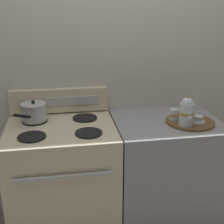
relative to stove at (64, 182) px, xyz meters
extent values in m
plane|color=gray|center=(0.40, 0.00, -0.45)|extent=(6.00, 6.00, 0.00)
cube|color=beige|center=(0.40, 0.35, 0.65)|extent=(6.00, 0.05, 2.20)
cube|color=beige|center=(0.00, 0.00, 0.00)|extent=(0.78, 0.65, 0.89)
cylinder|color=silver|center=(0.00, -0.34, 0.25)|extent=(0.62, 0.02, 0.02)
cylinder|color=black|center=(-0.19, 0.15, 0.45)|extent=(0.19, 0.19, 0.01)
cylinder|color=black|center=(0.19, 0.15, 0.45)|extent=(0.19, 0.19, 0.01)
cylinder|color=black|center=(-0.19, -0.15, 0.45)|extent=(0.19, 0.19, 0.01)
cylinder|color=black|center=(0.19, -0.15, 0.45)|extent=(0.19, 0.19, 0.01)
cube|color=beige|center=(0.00, 0.30, 0.55)|extent=(0.77, 0.05, 0.19)
cube|color=#B7B7BC|center=(0.00, 0.28, 0.55)|extent=(0.62, 0.01, 0.07)
cube|color=#939399|center=(0.79, 0.00, 0.00)|extent=(0.79, 0.65, 0.89)
cylinder|color=#B7B7BC|center=(-0.19, 0.15, 0.52)|extent=(0.18, 0.18, 0.12)
cylinder|color=#B7B7BC|center=(-0.19, 0.15, 0.58)|extent=(0.19, 0.19, 0.01)
sphere|color=black|center=(-0.19, 0.15, 0.60)|extent=(0.03, 0.03, 0.03)
cylinder|color=black|center=(-0.26, 0.01, 0.54)|extent=(0.12, 0.08, 0.02)
cylinder|color=brown|center=(0.95, -0.07, 0.45)|extent=(0.36, 0.36, 0.01)
cylinder|color=silver|center=(0.88, -0.14, 0.54)|extent=(0.10, 0.10, 0.16)
cylinder|color=gold|center=(0.88, -0.14, 0.55)|extent=(0.10, 0.10, 0.02)
sphere|color=silver|center=(0.88, -0.14, 0.62)|extent=(0.09, 0.09, 0.09)
sphere|color=gold|center=(0.88, -0.14, 0.67)|extent=(0.02, 0.02, 0.02)
cone|color=silver|center=(0.88, -0.22, 0.55)|extent=(0.03, 0.08, 0.06)
cylinder|color=silver|center=(0.99, -0.10, 0.46)|extent=(0.11, 0.11, 0.01)
cylinder|color=silver|center=(0.99, -0.10, 0.49)|extent=(0.07, 0.07, 0.04)
cylinder|color=gold|center=(0.99, -0.10, 0.50)|extent=(0.07, 0.07, 0.01)
cylinder|color=silver|center=(0.94, 0.00, 0.46)|extent=(0.11, 0.11, 0.01)
cylinder|color=silver|center=(0.94, 0.00, 0.49)|extent=(0.07, 0.07, 0.04)
cylinder|color=gold|center=(0.94, 0.00, 0.50)|extent=(0.07, 0.07, 0.01)
cylinder|color=silver|center=(0.83, -0.02, 0.50)|extent=(0.07, 0.07, 0.08)
cylinder|color=gold|center=(0.83, -0.02, 0.50)|extent=(0.07, 0.07, 0.01)
camera|label=1|loc=(0.02, -2.09, 1.29)|focal=50.00mm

